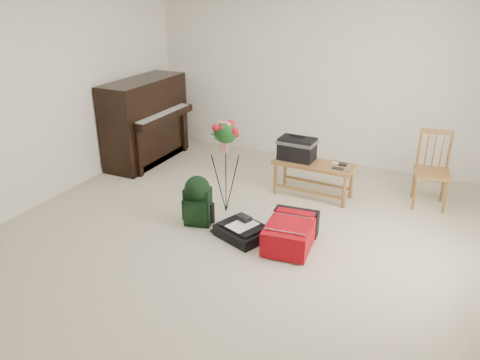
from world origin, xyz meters
The scene contains 10 objects.
floor centered at (0.00, 0.00, 0.00)m, with size 5.00×5.50×0.01m, color beige.
wall_back centered at (0.00, 2.75, 1.25)m, with size 5.00×0.04×2.50m, color white.
wall_left centered at (-2.50, 0.00, 1.25)m, with size 0.04×5.50×2.50m, color white.
piano centered at (-2.19, 1.60, 0.60)m, with size 0.71×1.50×1.25m.
bench centered at (0.33, 1.42, 0.55)m, with size 1.03×0.45×0.78m.
dining_chair centered at (1.88, 1.78, 0.45)m, with size 0.46×0.46×0.93m.
red_suitcase centered at (0.66, 0.16, 0.16)m, with size 0.52×0.73×0.29m.
black_duffel centered at (0.13, 0.06, 0.08)m, with size 0.63×0.58×0.22m.
green_backpack centered at (-0.45, 0.11, 0.33)m, with size 0.33×0.31×0.59m.
flower_stand centered at (-0.31, 0.54, 0.56)m, with size 0.39×0.39×1.15m.
Camera 1 is at (2.00, -3.97, 2.58)m, focal length 35.00 mm.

